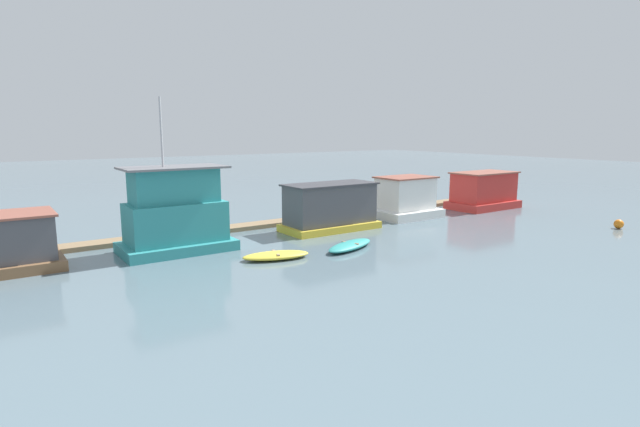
{
  "coord_description": "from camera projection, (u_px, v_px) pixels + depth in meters",
  "views": [
    {
      "loc": [
        -19.17,
        -28.82,
        7.15
      ],
      "look_at": [
        0.0,
        -1.0,
        1.4
      ],
      "focal_mm": 28.0,
      "sensor_mm": 36.0,
      "label": 1
    }
  ],
  "objects": [
    {
      "name": "houseboat_teal",
      "position": [
        176.0,
        215.0,
        29.15
      ],
      "size": [
        6.38,
        3.76,
        8.93
      ],
      "color": "teal",
      "rests_on": "ground_plane"
    },
    {
      "name": "dinghy_teal",
      "position": [
        350.0,
        245.0,
        29.99
      ],
      "size": [
        4.35,
        2.69,
        0.44
      ],
      "color": "teal",
      "rests_on": "ground_plane"
    },
    {
      "name": "dock_walkway",
      "position": [
        287.0,
        222.0,
        38.09
      ],
      "size": [
        51.0,
        1.58,
        0.3
      ],
      "primitive_type": "cube",
      "color": "#846B4C",
      "rests_on": "ground_plane"
    },
    {
      "name": "dinghy_yellow",
      "position": [
        276.0,
        255.0,
        27.67
      ],
      "size": [
        4.01,
        2.42,
        0.42
      ],
      "color": "yellow",
      "rests_on": "ground_plane"
    },
    {
      "name": "houseboat_yellow",
      "position": [
        330.0,
        207.0,
        35.54
      ],
      "size": [
        6.95,
        3.32,
        3.34
      ],
      "color": "gold",
      "rests_on": "ground_plane"
    },
    {
      "name": "houseboat_white",
      "position": [
        405.0,
        199.0,
        40.68
      ],
      "size": [
        5.28,
        4.01,
        3.33
      ],
      "color": "white",
      "rests_on": "ground_plane"
    },
    {
      "name": "buoy_orange",
      "position": [
        619.0,
        224.0,
        36.13
      ],
      "size": [
        0.67,
        0.67,
        0.67
      ],
      "primitive_type": "sphere",
      "color": "orange",
      "rests_on": "ground_plane"
    },
    {
      "name": "ground_plane",
      "position": [
        312.0,
        231.0,
        35.32
      ],
      "size": [
        200.0,
        200.0,
        0.0
      ],
      "primitive_type": "plane",
      "color": "slate"
    },
    {
      "name": "houseboat_red",
      "position": [
        484.0,
        191.0,
        45.21
      ],
      "size": [
        6.43,
        3.7,
        3.31
      ],
      "color": "red",
      "rests_on": "ground_plane"
    }
  ]
}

